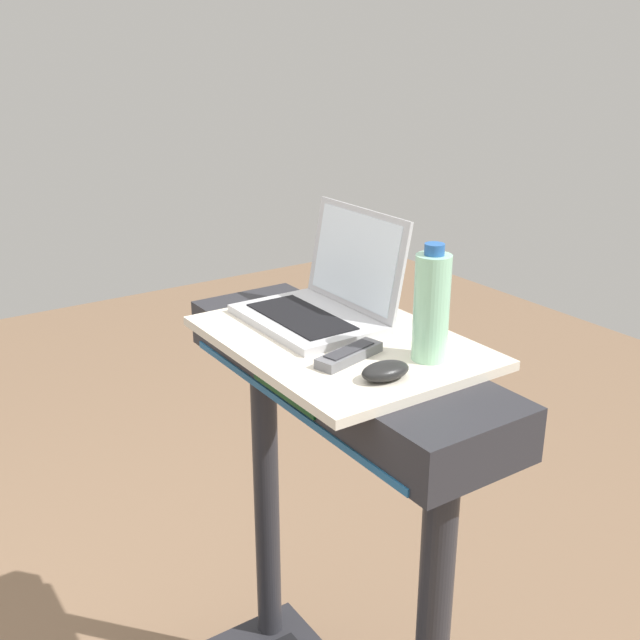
# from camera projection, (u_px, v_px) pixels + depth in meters

# --- Properties ---
(desk_board) EXTENTS (0.61, 0.45, 0.02)m
(desk_board) POSITION_uv_depth(u_px,v_px,m) (339.00, 342.00, 1.63)
(desk_board) COLOR beige
(desk_board) RESTS_ON treadmill_base
(laptop) EXTENTS (0.33, 0.27, 0.24)m
(laptop) POSITION_uv_depth(u_px,v_px,m) (323.00, 299.00, 1.72)
(laptop) COLOR #B7B7BC
(laptop) RESTS_ON desk_board
(computer_mouse) EXTENTS (0.07, 0.10, 0.03)m
(computer_mouse) POSITION_uv_depth(u_px,v_px,m) (385.00, 371.00, 1.42)
(computer_mouse) COLOR black
(computer_mouse) RESTS_ON desk_board
(water_bottle) EXTENTS (0.07, 0.07, 0.24)m
(water_bottle) POSITION_uv_depth(u_px,v_px,m) (431.00, 306.00, 1.48)
(water_bottle) COLOR #9EDBB2
(water_bottle) RESTS_ON desk_board
(tv_remote) EXTENTS (0.08, 0.17, 0.02)m
(tv_remote) POSITION_uv_depth(u_px,v_px,m) (349.00, 355.00, 1.51)
(tv_remote) COLOR slate
(tv_remote) RESTS_ON desk_board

